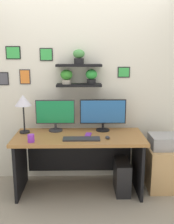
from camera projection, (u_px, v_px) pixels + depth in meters
name	position (u px, v px, depth m)	size (l,w,h in m)	color
ground_plane	(79.00, 190.00, 3.47)	(8.00, 8.00, 0.00)	gray
back_wall_assembly	(79.00, 83.00, 3.60)	(4.40, 0.24, 2.70)	silver
desk	(79.00, 150.00, 3.41)	(1.62, 0.68, 0.75)	#9E6B38
monitor_left	(55.00, 114.00, 3.46)	(0.51, 0.18, 0.41)	#2D2D33
monitor_right	(103.00, 113.00, 3.47)	(0.60, 0.18, 0.42)	black
keyboard	(81.00, 139.00, 3.15)	(0.44, 0.14, 0.02)	#2D2D33
computer_mouse	(107.00, 137.00, 3.18)	(0.06, 0.09, 0.03)	#2D2D33
desk_lamp	(23.00, 102.00, 3.34)	(0.21, 0.21, 0.49)	black
cell_phone	(88.00, 135.00, 3.33)	(0.07, 0.14, 0.01)	purple
coffee_mug	(31.00, 138.00, 3.06)	(0.08, 0.08, 0.09)	purple
drawer_cabinet	(163.00, 167.00, 3.51)	(0.44, 0.50, 0.55)	tan
printer	(165.00, 142.00, 3.43)	(0.38, 0.34, 0.17)	#9E9EA3
computer_tower_right	(122.00, 176.00, 3.40)	(0.18, 0.40, 0.42)	black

